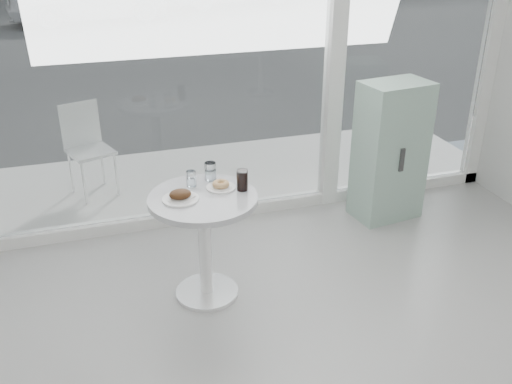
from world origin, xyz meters
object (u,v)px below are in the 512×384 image
object	(u,v)px
plate_donut	(221,186)
water_tumbler_b	(210,172)
plate_fritter	(181,196)
main_table	(204,226)
mint_cabinet	(390,152)
patio_chair	(87,143)
cola_glass	(242,180)
water_tumbler_a	(191,180)

from	to	relation	value
plate_donut	water_tumbler_b	distance (m)	0.16
plate_fritter	plate_donut	distance (m)	0.30
main_table	plate_donut	bearing A→B (deg)	29.62
mint_cabinet	patio_chair	bearing A→B (deg)	146.66
patio_chair	mint_cabinet	bearing A→B (deg)	-45.39
plate_donut	cola_glass	distance (m)	0.15
mint_cabinet	patio_chair	size ratio (longest dim) A/B	1.42
water_tumbler_a	plate_donut	bearing A→B (deg)	-27.62
mint_cabinet	cola_glass	xyz separation A→B (m)	(-1.51, -0.69, 0.24)
main_table	cola_glass	distance (m)	0.40
main_table	plate_fritter	xyz separation A→B (m)	(-0.14, -0.01, 0.25)
plate_fritter	water_tumbler_b	size ratio (longest dim) A/B	1.85
patio_chair	plate_donut	distance (m)	1.98
mint_cabinet	water_tumbler_a	xyz separation A→B (m)	(-1.82, -0.53, 0.22)
mint_cabinet	water_tumbler_a	distance (m)	1.90
plate_fritter	plate_donut	size ratio (longest dim) A/B	1.20
mint_cabinet	water_tumbler_b	distance (m)	1.75
cola_glass	main_table	bearing A→B (deg)	-176.68
plate_donut	water_tumbler_a	xyz separation A→B (m)	(-0.18, 0.09, 0.03)
water_tumbler_b	plate_fritter	bearing A→B (deg)	-136.42
main_table	mint_cabinet	distance (m)	1.91
patio_chair	plate_fritter	world-z (taller)	patio_chair
water_tumbler_b	cola_glass	bearing A→B (deg)	-52.94
water_tumbler_b	water_tumbler_a	bearing A→B (deg)	-158.23
main_table	mint_cabinet	size ratio (longest dim) A/B	0.64
plate_donut	patio_chair	bearing A→B (deg)	114.74
main_table	patio_chair	world-z (taller)	patio_chair
plate_donut	water_tumbler_a	size ratio (longest dim) A/B	1.82
patio_chair	plate_fritter	size ratio (longest dim) A/B	3.58
plate_donut	main_table	bearing A→B (deg)	-150.38
plate_fritter	water_tumbler_b	bearing A→B (deg)	43.58
patio_chair	water_tumbler_a	distance (m)	1.83
patio_chair	water_tumbler_a	world-z (taller)	patio_chair
water_tumbler_a	cola_glass	bearing A→B (deg)	-27.23
main_table	water_tumbler_b	world-z (taller)	water_tumbler_b
patio_chair	plate_donut	xyz separation A→B (m)	(0.82, -1.79, 0.26)
plate_fritter	water_tumbler_a	world-z (taller)	water_tumbler_a
plate_donut	water_tumbler_b	size ratio (longest dim) A/B	1.54
main_table	patio_chair	xyz separation A→B (m)	(-0.68, 1.87, -0.02)
water_tumbler_b	plate_donut	bearing A→B (deg)	-77.29
plate_fritter	plate_donut	bearing A→B (deg)	16.93
water_tumbler_b	patio_chair	bearing A→B (deg)	115.77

